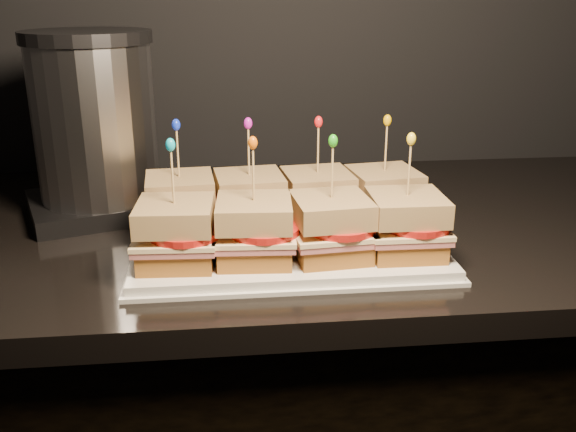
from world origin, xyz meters
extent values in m
cube|color=black|center=(-0.71, 1.67, 0.93)|extent=(2.53, 0.69, 0.04)
cube|color=white|center=(-0.69, 1.53, 0.96)|extent=(0.42, 0.26, 0.02)
cube|color=white|center=(-0.69, 1.53, 0.95)|extent=(0.43, 0.27, 0.01)
cube|color=brown|center=(-0.84, 1.59, 0.98)|extent=(0.10, 0.10, 0.03)
cube|color=#B05857|center=(-0.84, 1.59, 1.00)|extent=(0.11, 0.11, 0.01)
cube|color=#FEE0A1|center=(-0.84, 1.59, 1.01)|extent=(0.11, 0.11, 0.01)
cylinder|color=red|center=(-0.83, 1.58, 1.01)|extent=(0.09, 0.09, 0.01)
cube|color=brown|center=(-0.84, 1.59, 1.03)|extent=(0.10, 0.10, 0.03)
cylinder|color=tan|center=(-0.84, 1.59, 1.08)|extent=(0.00, 0.00, 0.09)
ellipsoid|color=#142FDA|center=(-0.84, 1.59, 1.12)|extent=(0.01, 0.01, 0.02)
cube|color=brown|center=(-0.74, 1.59, 0.98)|extent=(0.10, 0.10, 0.03)
cube|color=#B05857|center=(-0.74, 1.59, 1.00)|extent=(0.11, 0.11, 0.01)
cube|color=#FEE0A1|center=(-0.74, 1.59, 1.01)|extent=(0.11, 0.11, 0.01)
cylinder|color=red|center=(-0.73, 1.58, 1.01)|extent=(0.09, 0.09, 0.01)
cube|color=brown|center=(-0.74, 1.59, 1.03)|extent=(0.10, 0.10, 0.03)
cylinder|color=tan|center=(-0.74, 1.59, 1.08)|extent=(0.00, 0.00, 0.09)
ellipsoid|color=#C417BA|center=(-0.74, 1.59, 1.12)|extent=(0.01, 0.01, 0.02)
cube|color=brown|center=(-0.64, 1.59, 0.98)|extent=(0.10, 0.10, 0.03)
cube|color=#B05857|center=(-0.64, 1.59, 1.00)|extent=(0.11, 0.11, 0.01)
cube|color=#FEE0A1|center=(-0.64, 1.59, 1.01)|extent=(0.11, 0.11, 0.01)
cylinder|color=red|center=(-0.63, 1.58, 1.01)|extent=(0.09, 0.09, 0.01)
cube|color=brown|center=(-0.64, 1.59, 1.03)|extent=(0.10, 0.10, 0.03)
cylinder|color=tan|center=(-0.64, 1.59, 1.08)|extent=(0.00, 0.00, 0.09)
ellipsoid|color=red|center=(-0.64, 1.59, 1.12)|extent=(0.01, 0.01, 0.02)
cube|color=brown|center=(-0.54, 1.59, 0.98)|extent=(0.10, 0.10, 0.03)
cube|color=#B05857|center=(-0.54, 1.59, 1.00)|extent=(0.11, 0.11, 0.01)
cube|color=#FEE0A1|center=(-0.54, 1.59, 1.01)|extent=(0.12, 0.11, 0.01)
cylinder|color=red|center=(-0.53, 1.58, 1.01)|extent=(0.09, 0.09, 0.01)
cube|color=brown|center=(-0.54, 1.59, 1.03)|extent=(0.11, 0.11, 0.03)
cylinder|color=tan|center=(-0.54, 1.59, 1.08)|extent=(0.00, 0.00, 0.09)
ellipsoid|color=#E7AA01|center=(-0.54, 1.59, 1.12)|extent=(0.01, 0.01, 0.02)
cube|color=brown|center=(-0.84, 1.47, 0.98)|extent=(0.10, 0.10, 0.03)
cube|color=#B05857|center=(-0.84, 1.47, 1.00)|extent=(0.11, 0.10, 0.01)
cube|color=#FEE0A1|center=(-0.84, 1.47, 1.01)|extent=(0.11, 0.11, 0.01)
cylinder|color=red|center=(-0.83, 1.46, 1.01)|extent=(0.09, 0.09, 0.01)
cube|color=brown|center=(-0.84, 1.47, 1.03)|extent=(0.10, 0.10, 0.03)
cylinder|color=tan|center=(-0.84, 1.47, 1.08)|extent=(0.00, 0.00, 0.09)
ellipsoid|color=#0EA5BF|center=(-0.84, 1.47, 1.12)|extent=(0.01, 0.01, 0.02)
cube|color=brown|center=(-0.74, 1.47, 0.98)|extent=(0.10, 0.10, 0.03)
cube|color=#B05857|center=(-0.74, 1.47, 1.00)|extent=(0.11, 0.11, 0.01)
cube|color=#FEE0A1|center=(-0.74, 1.47, 1.01)|extent=(0.11, 0.11, 0.01)
cylinder|color=red|center=(-0.73, 1.46, 1.01)|extent=(0.09, 0.09, 0.01)
cube|color=brown|center=(-0.74, 1.47, 1.03)|extent=(0.10, 0.10, 0.03)
cylinder|color=tan|center=(-0.74, 1.47, 1.08)|extent=(0.00, 0.00, 0.09)
ellipsoid|color=#E86209|center=(-0.74, 1.47, 1.12)|extent=(0.01, 0.01, 0.02)
cube|color=brown|center=(-0.64, 1.47, 0.98)|extent=(0.10, 0.10, 0.03)
cube|color=#B05857|center=(-0.64, 1.47, 1.00)|extent=(0.11, 0.11, 0.01)
cube|color=#FEE0A1|center=(-0.64, 1.47, 1.01)|extent=(0.11, 0.11, 0.01)
cylinder|color=red|center=(-0.63, 1.46, 1.01)|extent=(0.09, 0.09, 0.01)
cube|color=brown|center=(-0.64, 1.47, 1.03)|extent=(0.10, 0.10, 0.03)
cylinder|color=tan|center=(-0.64, 1.47, 1.08)|extent=(0.00, 0.00, 0.09)
ellipsoid|color=green|center=(-0.64, 1.47, 1.12)|extent=(0.01, 0.01, 0.02)
cube|color=brown|center=(-0.54, 1.47, 0.98)|extent=(0.09, 0.09, 0.03)
cube|color=#B05857|center=(-0.54, 1.47, 1.00)|extent=(0.10, 0.10, 0.01)
cube|color=#FEE0A1|center=(-0.54, 1.47, 1.01)|extent=(0.11, 0.10, 0.01)
cylinder|color=red|center=(-0.53, 1.46, 1.01)|extent=(0.09, 0.09, 0.01)
cube|color=brown|center=(-0.54, 1.47, 1.03)|extent=(0.10, 0.10, 0.03)
cylinder|color=tan|center=(-0.54, 1.47, 1.08)|extent=(0.00, 0.00, 0.09)
ellipsoid|color=yellow|center=(-0.54, 1.47, 1.12)|extent=(0.01, 0.01, 0.02)
cube|color=#262628|center=(-0.98, 1.73, 0.96)|extent=(0.28, 0.25, 0.03)
cylinder|color=silver|center=(-0.98, 1.73, 1.10)|extent=(0.19, 0.19, 0.25)
cylinder|color=#262628|center=(-0.98, 1.73, 1.23)|extent=(0.20, 0.20, 0.02)
camera|label=1|loc=(-0.78, 0.69, 1.31)|focal=40.00mm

